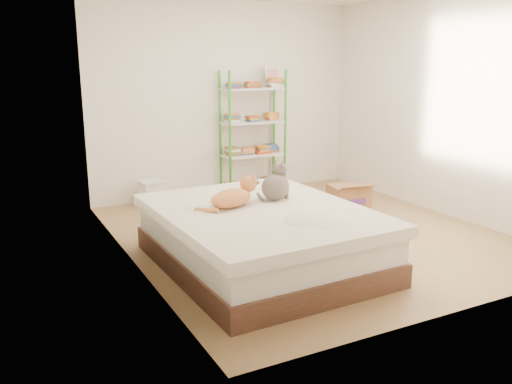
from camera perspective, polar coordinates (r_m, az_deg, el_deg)
room at (r=5.66m, az=5.70°, el=8.24°), size 3.81×4.21×2.61m
bed at (r=4.93m, az=0.57°, el=-4.81°), size 1.77×2.18×0.54m
orange_cat at (r=4.88m, az=-2.65°, el=-0.41°), size 0.59×0.44×0.21m
grey_cat at (r=5.11m, az=2.07°, el=1.14°), size 0.38×0.35×0.36m
shelf_unit at (r=7.49m, az=-0.29°, el=6.19°), size 0.88×0.36×1.74m
cardboard_box at (r=6.84m, az=9.70°, el=-0.59°), size 0.50×0.49×0.37m
white_bin at (r=7.05m, az=-10.90°, el=-0.14°), size 0.33×0.31×0.34m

